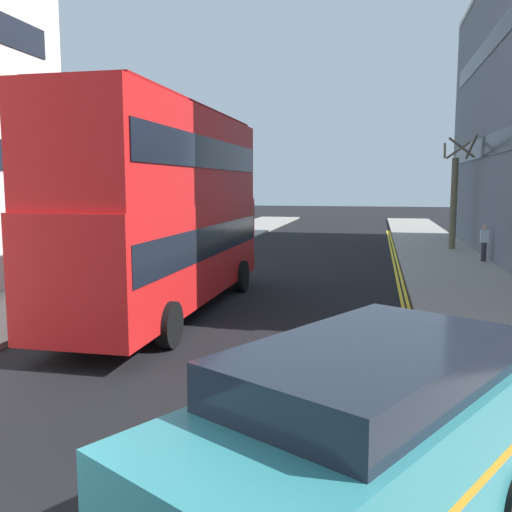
# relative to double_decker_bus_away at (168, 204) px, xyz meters

# --- Properties ---
(sidewalk_right) EXTENTS (4.00, 80.00, 0.14)m
(sidewalk_right) POSITION_rel_double_decker_bus_away_xyz_m (8.71, 3.87, -2.96)
(sidewalk_right) COLOR gray
(sidewalk_right) RESTS_ON ground
(sidewalk_left) EXTENTS (4.00, 80.00, 0.14)m
(sidewalk_left) POSITION_rel_double_decker_bus_away_xyz_m (-4.29, 3.87, -2.96)
(sidewalk_left) COLOR gray
(sidewalk_left) RESTS_ON ground
(kerb_line_outer) EXTENTS (0.10, 56.00, 0.01)m
(kerb_line_outer) POSITION_rel_double_decker_bus_away_xyz_m (6.61, 1.87, -3.03)
(kerb_line_outer) COLOR yellow
(kerb_line_outer) RESTS_ON ground
(kerb_line_inner) EXTENTS (0.10, 56.00, 0.01)m
(kerb_line_inner) POSITION_rel_double_decker_bus_away_xyz_m (6.45, 1.87, -3.03)
(kerb_line_inner) COLOR yellow
(kerb_line_inner) RESTS_ON ground
(double_decker_bus_away) EXTENTS (2.81, 10.81, 5.64)m
(double_decker_bus_away) POSITION_rel_double_decker_bus_away_xyz_m (0.00, 0.00, 0.00)
(double_decker_bus_away) COLOR red
(double_decker_bus_away) RESTS_ON ground
(taxi_minivan) EXTENTS (3.98, 5.11, 2.12)m
(taxi_minivan) POSITION_rel_double_decker_bus_away_xyz_m (5.49, -9.71, -1.96)
(taxi_minivan) COLOR teal
(taxi_minivan) RESTS_ON ground
(pedestrian_far) EXTENTS (0.34, 0.22, 1.62)m
(pedestrian_far) POSITION_rel_double_decker_bus_away_xyz_m (10.35, 11.79, -2.04)
(pedestrian_far) COLOR #2D2D38
(pedestrian_far) RESTS_ON sidewalk_right
(street_tree_mid) EXTENTS (1.62, 1.85, 5.94)m
(street_tree_mid) POSITION_rel_double_decker_bus_away_xyz_m (9.63, 16.68, -0.09)
(street_tree_mid) COLOR #6B6047
(street_tree_mid) RESTS_ON sidewalk_right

